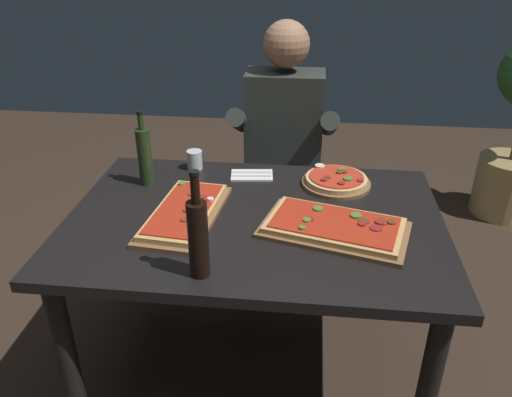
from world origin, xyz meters
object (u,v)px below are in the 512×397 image
object	(u,v)px
pizza_rectangular_left	(185,212)
wine_bottle_dark	(145,155)
dining_table	(255,238)
pizza_round_far	(336,181)
seated_diner	(283,144)
diner_chair	(283,179)
oil_bottle_amber	(198,236)
pizza_rectangular_front	(335,227)
tumbler_near_camera	(195,160)

from	to	relation	value
pizza_rectangular_left	wine_bottle_dark	bearing A→B (deg)	130.74
dining_table	pizza_round_far	size ratio (longest dim) A/B	4.87
pizza_round_far	seated_diner	bearing A→B (deg)	119.95
pizza_round_far	diner_chair	size ratio (longest dim) A/B	0.33
dining_table	diner_chair	world-z (taller)	diner_chair
wine_bottle_dark	seated_diner	xyz separation A→B (m)	(0.54, 0.51, -0.13)
oil_bottle_amber	pizza_rectangular_front	bearing A→B (deg)	35.15
pizza_rectangular_left	diner_chair	distance (m)	0.98
oil_bottle_amber	seated_diner	size ratio (longest dim) A/B	0.27
pizza_rectangular_left	oil_bottle_amber	xyz separation A→B (m)	(0.13, -0.34, 0.12)
wine_bottle_dark	tumbler_near_camera	size ratio (longest dim) A/B	3.74
diner_chair	pizza_rectangular_front	bearing A→B (deg)	-75.86
diner_chair	seated_diner	bearing A→B (deg)	-90.00
pizza_rectangular_left	pizza_round_far	xyz separation A→B (m)	(0.57, 0.33, 0.00)
tumbler_near_camera	pizza_rectangular_front	bearing A→B (deg)	-37.91
pizza_round_far	dining_table	bearing A→B (deg)	-135.90
pizza_round_far	seated_diner	xyz separation A→B (m)	(-0.25, 0.43, -0.02)
pizza_rectangular_front	oil_bottle_amber	distance (m)	0.53
pizza_rectangular_front	tumbler_near_camera	distance (m)	0.77
diner_chair	seated_diner	world-z (taller)	seated_diner
oil_bottle_amber	seated_diner	world-z (taller)	seated_diner
dining_table	seated_diner	distance (m)	0.74
dining_table	seated_diner	world-z (taller)	seated_diner
pizza_rectangular_front	tumbler_near_camera	world-z (taller)	tumbler_near_camera
wine_bottle_dark	seated_diner	world-z (taller)	seated_diner
dining_table	wine_bottle_dark	size ratio (longest dim) A/B	4.40
wine_bottle_dark	tumbler_near_camera	xyz separation A→B (m)	(0.17, 0.17, -0.09)
oil_bottle_amber	pizza_round_far	bearing A→B (deg)	57.03
pizza_rectangular_front	diner_chair	bearing A→B (deg)	104.14
wine_bottle_dark	oil_bottle_amber	distance (m)	0.70
seated_diner	oil_bottle_amber	bearing A→B (deg)	-99.58
tumbler_near_camera	wine_bottle_dark	bearing A→B (deg)	-134.40
dining_table	pizza_rectangular_front	world-z (taller)	pizza_rectangular_front
wine_bottle_dark	tumbler_near_camera	distance (m)	0.25
pizza_round_far	diner_chair	bearing A→B (deg)	114.30
pizza_rectangular_front	pizza_round_far	bearing A→B (deg)	87.63
pizza_rectangular_front	wine_bottle_dark	world-z (taller)	wine_bottle_dark
pizza_rectangular_front	diner_chair	distance (m)	1.00
pizza_rectangular_front	seated_diner	bearing A→B (deg)	106.12
tumbler_near_camera	dining_table	bearing A→B (deg)	-51.67
tumbler_near_camera	diner_chair	xyz separation A→B (m)	(0.37, 0.46, -0.30)
pizza_round_far	pizza_rectangular_left	bearing A→B (deg)	-149.60
pizza_rectangular_left	tumbler_near_camera	distance (m)	0.43
pizza_rectangular_left	diner_chair	xyz separation A→B (m)	(0.32, 0.89, -0.27)
wine_bottle_dark	oil_bottle_amber	xyz separation A→B (m)	(0.35, -0.60, 0.01)
pizza_rectangular_front	oil_bottle_amber	xyz separation A→B (m)	(-0.42, -0.30, 0.12)
tumbler_near_camera	seated_diner	bearing A→B (deg)	42.08
pizza_rectangular_front	pizza_rectangular_left	size ratio (longest dim) A/B	1.11
diner_chair	seated_diner	distance (m)	0.28
pizza_rectangular_left	tumbler_near_camera	world-z (taller)	tumbler_near_camera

